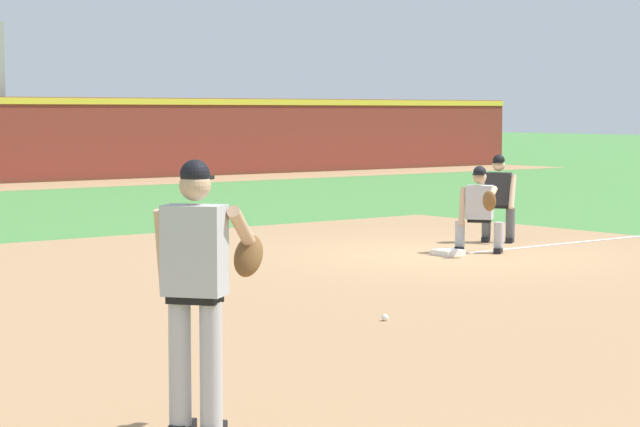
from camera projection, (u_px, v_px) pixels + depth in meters
name	position (u px, v px, depth m)	size (l,w,h in m)	color
ground_plane	(448.00, 256.00, 18.79)	(160.00, 160.00, 0.00)	#47843D
infield_dirt_patch	(371.00, 311.00, 13.56)	(18.00, 18.00, 0.01)	#A87F56
first_base_bag	(448.00, 253.00, 18.79)	(0.38, 0.38, 0.09)	white
baseball	(385.00, 318.00, 12.93)	(0.07, 0.07, 0.07)	white
pitcher	(199.00, 280.00, 8.27)	(0.85, 0.57, 1.86)	black
first_baseman	(480.00, 206.00, 19.03)	(0.80, 1.05, 1.34)	black
umpire	(498.00, 195.00, 20.61)	(0.64, 0.68, 1.46)	black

